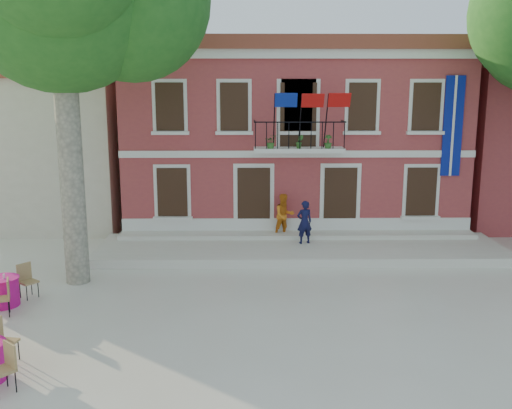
# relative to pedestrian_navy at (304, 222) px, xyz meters

# --- Properties ---
(ground) EXTENTS (90.00, 90.00, 0.00)m
(ground) POSITION_rel_pedestrian_navy_xyz_m (-2.16, -4.66, -1.06)
(ground) COLOR beige
(ground) RESTS_ON ground
(main_building) EXTENTS (13.50, 9.59, 7.50)m
(main_building) POSITION_rel_pedestrian_navy_xyz_m (-0.16, 5.32, 2.72)
(main_building) COLOR #A93F3D
(main_building) RESTS_ON ground
(neighbor_west) EXTENTS (9.40, 9.40, 6.40)m
(neighbor_west) POSITION_rel_pedestrian_navy_xyz_m (-11.66, 6.34, 2.16)
(neighbor_west) COLOR beige
(neighbor_west) RESTS_ON ground
(terrace) EXTENTS (14.00, 3.40, 0.30)m
(terrace) POSITION_rel_pedestrian_navy_xyz_m (-0.16, -0.26, -0.91)
(terrace) COLOR silver
(terrace) RESTS_ON ground
(pedestrian_navy) EXTENTS (0.63, 0.50, 1.52)m
(pedestrian_navy) POSITION_rel_pedestrian_navy_xyz_m (0.00, 0.00, 0.00)
(pedestrian_navy) COLOR #101135
(pedestrian_navy) RESTS_ON terrace
(pedestrian_orange) EXTENTS (0.94, 0.84, 1.60)m
(pedestrian_orange) POSITION_rel_pedestrian_navy_xyz_m (-0.65, 0.89, 0.04)
(pedestrian_orange) COLOR orange
(pedestrian_orange) RESTS_ON terrace
(cafe_table_0) EXTENTS (1.75, 1.85, 0.95)m
(cafe_table_0) POSITION_rel_pedestrian_navy_xyz_m (-8.45, -5.02, -0.63)
(cafe_table_0) COLOR #C7127A
(cafe_table_0) RESTS_ON ground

